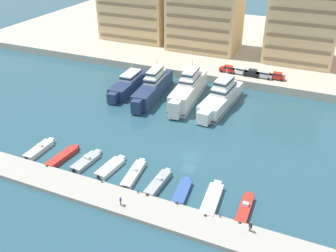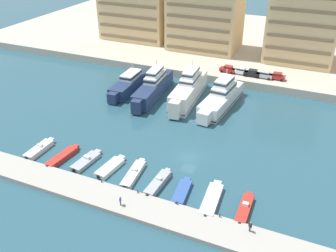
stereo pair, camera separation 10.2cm
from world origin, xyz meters
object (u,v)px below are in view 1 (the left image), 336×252
motorboat_grey_center_right (158,183)px  pedestrian_near_edge (121,200)px  motorboat_grey_mid_left (86,161)px  car_black_mid_left (252,73)px  motorboat_white_center (134,174)px  car_white_left (240,71)px  motorboat_white_right (212,199)px  pedestrian_mid_deck (250,226)px  yacht_ivory_mid_left (188,90)px  motorboat_red_far_right (245,209)px  car_red_far_left (228,69)px  motorboat_red_left (63,157)px  car_red_center (277,76)px  motorboat_white_center_left (111,167)px  yacht_navy_left (153,87)px  motorboat_blue_mid_right (182,192)px  yacht_navy_far_left (129,84)px  motorboat_white_far_left (39,149)px  yacht_white_center_left (221,97)px  car_silver_center_left (264,75)px

motorboat_grey_center_right → pedestrian_near_edge: (-2.69, -7.15, 1.18)m
motorboat_grey_mid_left → car_black_mid_left: (18.43, 46.48, 2.57)m
motorboat_white_center → car_white_left: (5.97, 46.72, 2.52)m
motorboat_white_right → pedestrian_mid_deck: 8.18m
pedestrian_mid_deck → yacht_ivory_mid_left: bearing=122.1°
motorboat_red_far_right → pedestrian_near_edge: (-16.76, -6.92, 1.28)m
car_red_far_left → pedestrian_near_edge: 54.58m
motorboat_red_left → car_red_center: bearing=58.6°
motorboat_white_center → yacht_ivory_mid_left: bearing=94.1°
car_red_far_left → pedestrian_mid_deck: car_red_far_left is taller
yacht_ivory_mid_left → motorboat_white_center_left: size_ratio=3.01×
yacht_navy_left → pedestrian_mid_deck: size_ratio=12.69×
motorboat_blue_mid_right → motorboat_grey_mid_left: bearing=177.0°
yacht_navy_far_left → motorboat_white_far_left: (-1.72, -30.67, -1.20)m
yacht_white_center_left → motorboat_white_right: yacht_white_center_left is taller
car_silver_center_left → car_red_center: 3.03m
yacht_navy_far_left → pedestrian_near_edge: size_ratio=11.02×
motorboat_white_far_left → pedestrian_mid_deck: 40.13m
car_silver_center_left → pedestrian_near_edge: car_silver_center_left is taller
yacht_navy_far_left → car_white_left: size_ratio=4.16×
motorboat_red_far_right → car_red_center: 48.02m
motorboat_red_left → motorboat_white_center_left: bearing=4.5°
yacht_navy_left → car_silver_center_left: yacht_navy_left is taller
yacht_navy_left → car_white_left: bearing=45.9°
car_red_center → pedestrian_mid_deck: bearing=-84.1°
yacht_white_center_left → motorboat_grey_mid_left: 34.35m
pedestrian_near_edge → pedestrian_mid_deck: size_ratio=0.96×
yacht_navy_left → motorboat_red_far_right: bearing=-46.0°
motorboat_grey_mid_left → motorboat_white_center: bearing=-0.1°
motorboat_grey_center_right → car_black_mid_left: car_black_mid_left is taller
car_white_left → pedestrian_mid_deck: 54.14m
motorboat_grey_mid_left → motorboat_white_center: 9.36m
motorboat_grey_mid_left → motorboat_red_far_right: size_ratio=0.98×
motorboat_grey_center_right → car_white_left: 47.49m
motorboat_white_center → car_red_far_left: bearing=86.8°
motorboat_white_far_left → motorboat_grey_mid_left: motorboat_white_far_left is taller
motorboat_white_right → car_white_left: size_ratio=2.04×
motorboat_grey_center_right → pedestrian_mid_deck: size_ratio=4.60×
motorboat_blue_mid_right → motorboat_grey_center_right: bearing=176.5°
yacht_white_center_left → car_red_center: (9.49, 16.03, 0.73)m
motorboat_white_far_left → car_black_mid_left: size_ratio=1.78×
yacht_ivory_mid_left → car_red_far_left: 16.66m
motorboat_white_center → motorboat_white_center_left: bearing=179.1°
motorboat_white_far_left → motorboat_red_left: (5.33, -0.23, -0.05)m
yacht_ivory_mid_left → motorboat_red_far_right: yacht_ivory_mid_left is taller
motorboat_grey_mid_left → motorboat_white_center_left: motorboat_grey_mid_left is taller
motorboat_red_far_right → pedestrian_mid_deck: (1.69, -4.49, 1.32)m
motorboat_white_right → car_red_center: bearing=88.4°
motorboat_blue_mid_right → motorboat_white_right: 4.80m
car_white_left → car_red_center: same height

